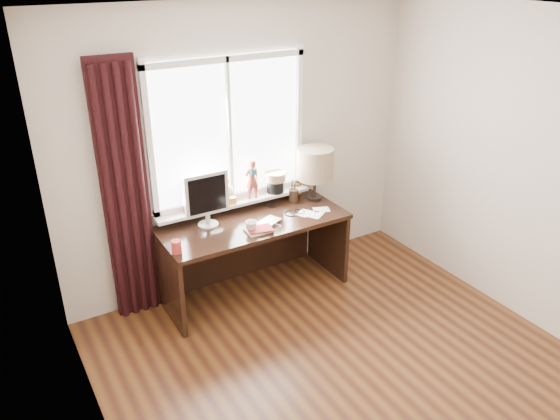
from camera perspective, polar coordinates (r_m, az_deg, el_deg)
floor at (r=4.26m, az=9.68°, el=-18.50°), size 3.50×4.00×0.00m
ceiling at (r=3.12m, az=13.31°, el=18.68°), size 3.50×4.00×0.00m
wall_back at (r=5.03m, az=-3.89°, el=6.37°), size 3.50×0.00×2.60m
wall_left at (r=2.81m, az=-17.48°, el=-11.46°), size 0.00×4.00×2.60m
laptop at (r=4.80m, az=-1.59°, el=-1.49°), size 0.39×0.33×0.03m
mug at (r=4.69m, az=-3.03°, el=-1.69°), size 0.14×0.14×0.10m
red_cup at (r=4.43m, az=-10.77°, el=-3.80°), size 0.08×0.08×0.11m
window at (r=4.92m, az=-5.08°, el=5.95°), size 1.52×0.20×1.40m
curtain at (r=4.65m, az=-15.81°, el=1.36°), size 0.38×0.09×2.25m
desk at (r=5.08m, az=-3.23°, el=-3.18°), size 1.70×0.70×0.75m
monitor at (r=4.73m, az=-7.68°, el=1.41°), size 0.40×0.18×0.49m
notebook_stack at (r=4.70m, az=-2.20°, el=-2.08°), size 0.24×0.19×0.03m
brush_holder at (r=5.25m, az=1.42°, el=1.54°), size 0.09×0.09×0.25m
icon_frame at (r=5.39m, az=1.83°, el=2.20°), size 0.10×0.03×0.13m
table_lamp at (r=5.19m, az=3.70°, el=4.80°), size 0.35×0.35×0.52m
loose_papers at (r=5.05m, az=3.56°, el=-0.25°), size 0.36×0.26×0.00m
desk_cables at (r=5.07m, az=0.91°, el=-0.08°), size 0.28×0.38×0.01m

